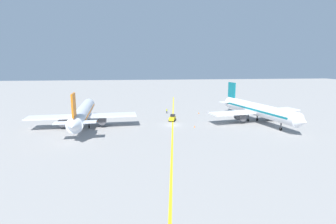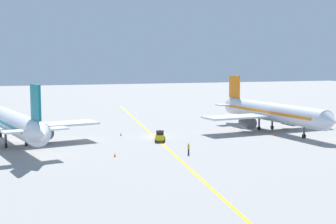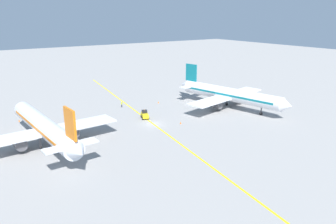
{
  "view_description": "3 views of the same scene",
  "coord_description": "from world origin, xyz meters",
  "px_view_note": "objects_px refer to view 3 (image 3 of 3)",
  "views": [
    {
      "loc": [
        9.76,
        70.01,
        16.93
      ],
      "look_at": [
        1.11,
        -1.78,
        3.37
      ],
      "focal_mm": 28.0,
      "sensor_mm": 36.0,
      "label": 1
    },
    {
      "loc": [
        -26.4,
        -80.4,
        13.68
      ],
      "look_at": [
        2.56,
        -0.27,
        4.51
      ],
      "focal_mm": 50.0,
      "sensor_mm": 36.0,
      "label": 2
    },
    {
      "loc": [
        37.6,
        62.18,
        24.67
      ],
      "look_at": [
        -3.22,
        1.37,
        2.76
      ],
      "focal_mm": 35.0,
      "sensor_mm": 36.0,
      "label": 3
    }
  ],
  "objects_px": {
    "airplane_adjacent_stand": "(45,127)",
    "baggage_tug_white": "(145,115)",
    "airplane_at_gate": "(229,95)",
    "traffic_cone_mid_apron": "(19,121)",
    "traffic_cone_far_edge": "(53,133)",
    "ground_crew_worker": "(122,104)",
    "traffic_cone_near_nose": "(181,123)",
    "traffic_cone_by_wingtip": "(158,102)"
  },
  "relations": [
    {
      "from": "ground_crew_worker",
      "to": "traffic_cone_near_nose",
      "type": "distance_m",
      "value": 21.3
    },
    {
      "from": "ground_crew_worker",
      "to": "traffic_cone_mid_apron",
      "type": "xyz_separation_m",
      "value": [
        26.08,
        -2.16,
        -0.63
      ]
    },
    {
      "from": "airplane_at_gate",
      "to": "ground_crew_worker",
      "type": "relative_size",
      "value": 21.03
    },
    {
      "from": "airplane_adjacent_stand",
      "to": "traffic_cone_near_nose",
      "type": "relative_size",
      "value": 64.62
    },
    {
      "from": "traffic_cone_mid_apron",
      "to": "traffic_cone_by_wingtip",
      "type": "distance_m",
      "value": 37.01
    },
    {
      "from": "airplane_at_gate",
      "to": "ground_crew_worker",
      "type": "xyz_separation_m",
      "value": [
        24.14,
        -16.68,
        -2.8
      ]
    },
    {
      "from": "airplane_adjacent_stand",
      "to": "traffic_cone_near_nose",
      "type": "height_order",
      "value": "airplane_adjacent_stand"
    },
    {
      "from": "ground_crew_worker",
      "to": "traffic_cone_far_edge",
      "type": "relative_size",
      "value": 3.05
    },
    {
      "from": "traffic_cone_by_wingtip",
      "to": "traffic_cone_far_edge",
      "type": "height_order",
      "value": "same"
    },
    {
      "from": "airplane_at_gate",
      "to": "traffic_cone_mid_apron",
      "type": "xyz_separation_m",
      "value": [
        50.22,
        -18.84,
        -3.43
      ]
    },
    {
      "from": "traffic_cone_near_nose",
      "to": "traffic_cone_mid_apron",
      "type": "bearing_deg",
      "value": -36.22
    },
    {
      "from": "baggage_tug_white",
      "to": "traffic_cone_mid_apron",
      "type": "bearing_deg",
      "value": -28.7
    },
    {
      "from": "airplane_adjacent_stand",
      "to": "airplane_at_gate",
      "type": "bearing_deg",
      "value": 179.94
    },
    {
      "from": "airplane_at_gate",
      "to": "baggage_tug_white",
      "type": "distance_m",
      "value": 24.44
    },
    {
      "from": "airplane_at_gate",
      "to": "baggage_tug_white",
      "type": "height_order",
      "value": "airplane_at_gate"
    },
    {
      "from": "ground_crew_worker",
      "to": "traffic_cone_far_edge",
      "type": "distance_m",
      "value": 24.24
    },
    {
      "from": "ground_crew_worker",
      "to": "traffic_cone_by_wingtip",
      "type": "xyz_separation_m",
      "value": [
        -10.7,
        2.0,
        -0.63
      ]
    },
    {
      "from": "ground_crew_worker",
      "to": "traffic_cone_far_edge",
      "type": "xyz_separation_m",
      "value": [
        21.74,
        10.72,
        -0.63
      ]
    },
    {
      "from": "airplane_adjacent_stand",
      "to": "traffic_cone_far_edge",
      "type": "bearing_deg",
      "value": -114.63
    },
    {
      "from": "airplane_adjacent_stand",
      "to": "traffic_cone_by_wingtip",
      "type": "xyz_separation_m",
      "value": [
        -35.15,
        -14.64,
        -3.43
      ]
    },
    {
      "from": "traffic_cone_near_nose",
      "to": "traffic_cone_by_wingtip",
      "type": "relative_size",
      "value": 1.0
    },
    {
      "from": "airplane_adjacent_stand",
      "to": "ground_crew_worker",
      "type": "relative_size",
      "value": 21.15
    },
    {
      "from": "baggage_tug_white",
      "to": "traffic_cone_near_nose",
      "type": "height_order",
      "value": "baggage_tug_white"
    },
    {
      "from": "ground_crew_worker",
      "to": "traffic_cone_near_nose",
      "type": "height_order",
      "value": "ground_crew_worker"
    },
    {
      "from": "traffic_cone_near_nose",
      "to": "traffic_cone_by_wingtip",
      "type": "xyz_separation_m",
      "value": [
        -5.6,
        -18.68,
        0.0
      ]
    },
    {
      "from": "baggage_tug_white",
      "to": "ground_crew_worker",
      "type": "height_order",
      "value": "baggage_tug_white"
    },
    {
      "from": "airplane_at_gate",
      "to": "traffic_cone_by_wingtip",
      "type": "xyz_separation_m",
      "value": [
        13.44,
        -14.69,
        -3.43
      ]
    },
    {
      "from": "traffic_cone_far_edge",
      "to": "airplane_at_gate",
      "type": "bearing_deg",
      "value": 172.59
    },
    {
      "from": "airplane_adjacent_stand",
      "to": "baggage_tug_white",
      "type": "distance_m",
      "value": 25.25
    },
    {
      "from": "traffic_cone_near_nose",
      "to": "traffic_cone_by_wingtip",
      "type": "height_order",
      "value": "same"
    },
    {
      "from": "ground_crew_worker",
      "to": "traffic_cone_by_wingtip",
      "type": "height_order",
      "value": "ground_crew_worker"
    },
    {
      "from": "traffic_cone_mid_apron",
      "to": "traffic_cone_by_wingtip",
      "type": "relative_size",
      "value": 1.0
    },
    {
      "from": "airplane_at_gate",
      "to": "traffic_cone_near_nose",
      "type": "bearing_deg",
      "value": 11.84
    },
    {
      "from": "traffic_cone_by_wingtip",
      "to": "airplane_adjacent_stand",
      "type": "bearing_deg",
      "value": 22.61
    },
    {
      "from": "traffic_cone_near_nose",
      "to": "traffic_cone_mid_apron",
      "type": "relative_size",
      "value": 1.0
    },
    {
      "from": "traffic_cone_mid_apron",
      "to": "traffic_cone_far_edge",
      "type": "bearing_deg",
      "value": 108.63
    },
    {
      "from": "airplane_adjacent_stand",
      "to": "baggage_tug_white",
      "type": "relative_size",
      "value": 10.65
    },
    {
      "from": "traffic_cone_mid_apron",
      "to": "traffic_cone_far_edge",
      "type": "height_order",
      "value": "same"
    },
    {
      "from": "baggage_tug_white",
      "to": "traffic_cone_near_nose",
      "type": "relative_size",
      "value": 6.07
    },
    {
      "from": "traffic_cone_mid_apron",
      "to": "traffic_cone_far_edge",
      "type": "relative_size",
      "value": 1.0
    },
    {
      "from": "traffic_cone_mid_apron",
      "to": "traffic_cone_by_wingtip",
      "type": "height_order",
      "value": "same"
    },
    {
      "from": "airplane_adjacent_stand",
      "to": "traffic_cone_far_edge",
      "type": "distance_m",
      "value": 7.36
    }
  ]
}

